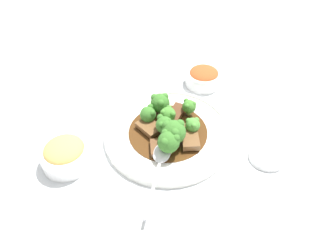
# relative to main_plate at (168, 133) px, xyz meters

# --- Properties ---
(ground_plane) EXTENTS (4.00, 4.00, 0.00)m
(ground_plane) POSITION_rel_main_plate_xyz_m (0.00, 0.00, -0.01)
(ground_plane) COLOR silver
(main_plate) EXTENTS (0.30, 0.30, 0.02)m
(main_plate) POSITION_rel_main_plate_xyz_m (0.00, 0.00, 0.00)
(main_plate) COLOR white
(main_plate) RESTS_ON ground_plane
(beef_strip_0) EXTENTS (0.05, 0.07, 0.01)m
(beef_strip_0) POSITION_rel_main_plate_xyz_m (-0.02, 0.02, 0.01)
(beef_strip_0) COLOR brown
(beef_strip_0) RESTS_ON main_plate
(beef_strip_1) EXTENTS (0.05, 0.07, 0.01)m
(beef_strip_1) POSITION_rel_main_plate_xyz_m (0.02, -0.04, 0.02)
(beef_strip_1) COLOR brown
(beef_strip_1) RESTS_ON main_plate
(beef_strip_2) EXTENTS (0.07, 0.04, 0.01)m
(beef_strip_2) POSITION_rel_main_plate_xyz_m (-0.05, -0.01, 0.02)
(beef_strip_2) COLOR #56331E
(beef_strip_2) RESTS_ON main_plate
(beef_strip_3) EXTENTS (0.05, 0.05, 0.01)m
(beef_strip_3) POSITION_rel_main_plate_xyz_m (0.06, 0.01, 0.01)
(beef_strip_3) COLOR brown
(beef_strip_3) RESTS_ON main_plate
(beef_strip_4) EXTENTS (0.07, 0.07, 0.02)m
(beef_strip_4) POSITION_rel_main_plate_xyz_m (-0.00, 0.06, 0.02)
(beef_strip_4) COLOR brown
(beef_strip_4) RESTS_ON main_plate
(broccoli_floret_0) EXTENTS (0.03, 0.03, 0.04)m
(broccoli_floret_0) POSITION_rel_main_plate_xyz_m (-0.08, 0.01, 0.03)
(broccoli_floret_0) COLOR #8EB756
(broccoli_floret_0) RESTS_ON main_plate
(broccoli_floret_1) EXTENTS (0.05, 0.05, 0.05)m
(broccoli_floret_1) POSITION_rel_main_plate_xyz_m (-0.04, -0.05, 0.04)
(broccoli_floret_1) COLOR #7FA84C
(broccoli_floret_1) RESTS_ON main_plate
(broccoli_floret_2) EXTENTS (0.04, 0.04, 0.04)m
(broccoli_floret_2) POSITION_rel_main_plate_xyz_m (-0.00, -0.06, 0.03)
(broccoli_floret_2) COLOR #7FA84C
(broccoli_floret_2) RESTS_ON main_plate
(broccoli_floret_3) EXTENTS (0.05, 0.05, 0.06)m
(broccoli_floret_3) POSITION_rel_main_plate_xyz_m (0.06, 0.04, 0.04)
(broccoli_floret_3) COLOR #8EB756
(broccoli_floret_3) RESTS_ON main_plate
(broccoli_floret_4) EXTENTS (0.05, 0.05, 0.06)m
(broccoli_floret_4) POSITION_rel_main_plate_xyz_m (0.03, 0.03, 0.05)
(broccoli_floret_4) COLOR #7FA84C
(broccoli_floret_4) RESTS_ON main_plate
(broccoli_floret_5) EXTENTS (0.04, 0.04, 0.05)m
(broccoli_floret_5) POSITION_rel_main_plate_xyz_m (-0.02, -0.01, 0.04)
(broccoli_floret_5) COLOR #8EB756
(broccoli_floret_5) RESTS_ON main_plate
(broccoli_floret_6) EXTENTS (0.04, 0.04, 0.05)m
(broccoli_floret_6) POSITION_rel_main_plate_xyz_m (0.01, -0.00, 0.04)
(broccoli_floret_6) COLOR #8EB756
(broccoli_floret_6) RESTS_ON main_plate
(broccoli_floret_7) EXTENTS (0.03, 0.03, 0.04)m
(broccoli_floret_7) POSITION_rel_main_plate_xyz_m (-0.03, 0.05, 0.03)
(broccoli_floret_7) COLOR #7FA84C
(broccoli_floret_7) RESTS_ON main_plate
(serving_spoon) EXTENTS (0.18, 0.10, 0.01)m
(serving_spoon) POSITION_rel_main_plate_xyz_m (0.08, 0.04, 0.02)
(serving_spoon) COLOR silver
(serving_spoon) RESTS_ON main_plate
(side_bowl_kimchi) EXTENTS (0.10, 0.10, 0.05)m
(side_bowl_kimchi) POSITION_rel_main_plate_xyz_m (-0.23, -0.03, 0.01)
(side_bowl_kimchi) COLOR white
(side_bowl_kimchi) RESTS_ON ground_plane
(side_bowl_appetizer) EXTENTS (0.11, 0.11, 0.06)m
(side_bowl_appetizer) POSITION_rel_main_plate_xyz_m (0.19, -0.14, 0.02)
(side_bowl_appetizer) COLOR white
(side_bowl_appetizer) RESTS_ON ground_plane
(sauce_dish) EXTENTS (0.08, 0.08, 0.01)m
(sauce_dish) POSITION_rel_main_plate_xyz_m (-0.07, 0.22, -0.00)
(sauce_dish) COLOR white
(sauce_dish) RESTS_ON ground_plane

